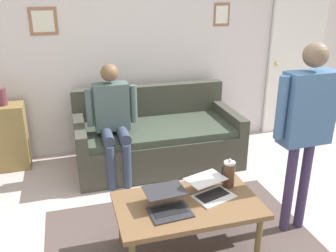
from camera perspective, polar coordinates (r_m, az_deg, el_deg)
The scene contains 12 objects.
ground_plane at distance 3.27m, azimuth 4.55°, elevation -17.83°, with size 7.68×7.68×0.00m, color #B4A5A5.
back_wall at distance 4.71m, azimuth -4.41°, elevation 12.57°, with size 7.04×0.11×2.70m.
interior_door at distance 5.56m, azimuth 19.11°, elevation 9.40°, with size 0.82×0.09×2.05m.
couch at distance 4.44m, azimuth -1.77°, elevation -2.01°, with size 1.92×0.95×0.88m.
coffee_table at distance 2.94m, azimuth 3.10°, elevation -12.65°, with size 1.12×0.66×0.47m.
laptop_left at distance 3.00m, azimuth 6.69°, elevation -9.89°, with size 0.39×0.40×0.12m.
laptop_center at distance 2.80m, azimuth 0.01°, elevation -12.08°, with size 0.33×0.37×0.13m.
french_press at distance 3.11m, azimuth 9.45°, elevation -7.35°, with size 0.12×0.10×0.25m.
side_shelf at distance 4.67m, azimuth -23.56°, elevation -1.54°, with size 0.42×0.32×0.78m.
flower_vase at distance 4.52m, azimuth -24.52°, elevation 4.48°, with size 0.11×0.12×0.42m.
person_standing at distance 3.13m, azimuth 20.75°, elevation 1.29°, with size 0.58×0.20×1.65m.
person_seated at distance 3.99m, azimuth -8.57°, elevation 1.55°, with size 0.55×0.51×1.28m.
Camera 1 is at (0.93, 2.37, 2.06)m, focal length 39.18 mm.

